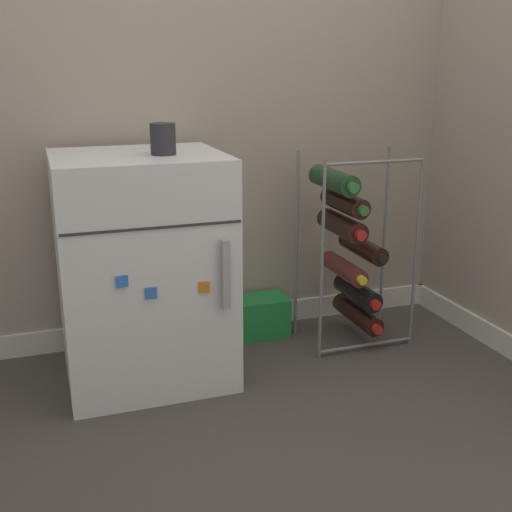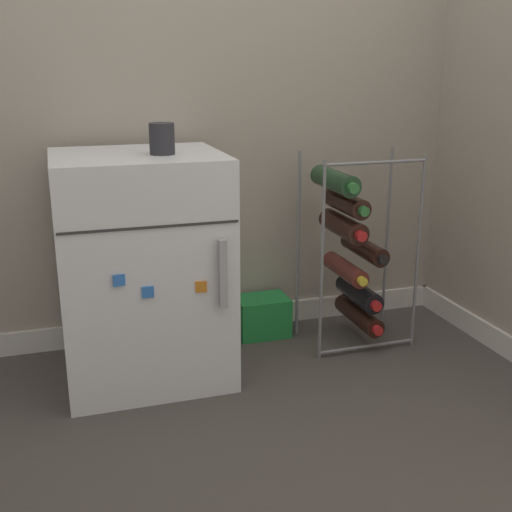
{
  "view_description": "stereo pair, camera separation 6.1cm",
  "coord_description": "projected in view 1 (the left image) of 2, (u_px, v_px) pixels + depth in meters",
  "views": [
    {
      "loc": [
        -0.81,
        -1.75,
        1.06
      ],
      "look_at": [
        -0.08,
        0.36,
        0.39
      ],
      "focal_mm": 45.0,
      "sensor_mm": 36.0,
      "label": 1
    },
    {
      "loc": [
        -0.75,
        -1.77,
        1.06
      ],
      "look_at": [
        -0.08,
        0.36,
        0.39
      ],
      "focal_mm": 45.0,
      "sensor_mm": 36.0,
      "label": 2
    }
  ],
  "objects": [
    {
      "name": "ground_plane",
      "position": [
        314.0,
        395.0,
        2.15
      ],
      "size": [
        14.0,
        14.0,
        0.0
      ],
      "primitive_type": "plane",
      "color": "#423D38"
    },
    {
      "name": "mini_fridge",
      "position": [
        143.0,
        269.0,
        2.19
      ],
      "size": [
        0.55,
        0.53,
        0.78
      ],
      "color": "silver",
      "rests_on": "ground_plane"
    },
    {
      "name": "fridge_top_cup",
      "position": [
        163.0,
        139.0,
        2.04
      ],
      "size": [
        0.08,
        0.08,
        0.1
      ],
      "color": "#28282D",
      "rests_on": "mini_fridge"
    },
    {
      "name": "soda_box",
      "position": [
        262.0,
        316.0,
        2.61
      ],
      "size": [
        0.21,
        0.15,
        0.16
      ],
      "color": "#1E7F38",
      "rests_on": "ground_plane"
    },
    {
      "name": "wall_back",
      "position": [
        250.0,
        14.0,
        2.39
      ],
      "size": [
        6.64,
        0.07,
        2.5
      ],
      "color": "#9E9384",
      "rests_on": "ground_plane"
    },
    {
      "name": "wine_rack",
      "position": [
        349.0,
        248.0,
        2.47
      ],
      "size": [
        0.4,
        0.32,
        0.75
      ],
      "color": "slate",
      "rests_on": "ground_plane"
    }
  ]
}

